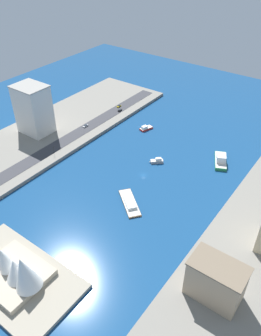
% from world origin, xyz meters
% --- Properties ---
extents(ground_plane, '(440.00, 440.00, 0.00)m').
position_xyz_m(ground_plane, '(0.00, 0.00, 0.00)').
color(ground_plane, navy).
extents(quay_east, '(70.00, 240.00, 2.55)m').
position_xyz_m(quay_east, '(93.65, 0.00, 1.27)').
color(quay_east, gray).
rests_on(quay_east, ground_plane).
extents(peninsula_point, '(67.91, 38.46, 2.00)m').
position_xyz_m(peninsula_point, '(3.80, 106.91, 1.00)').
color(peninsula_point, '#A89E89').
rests_on(peninsula_point, ground_plane).
extents(road_strip, '(11.79, 228.00, 0.15)m').
position_xyz_m(road_strip, '(73.28, 0.00, 2.62)').
color(road_strip, '#38383D').
rests_on(road_strip, quay_east).
extents(yacht_sleek_gray, '(9.62, 9.18, 3.76)m').
position_xyz_m(yacht_sleek_gray, '(0.85, -18.16, 1.36)').
color(yacht_sleek_gray, '#999EA3').
rests_on(yacht_sleek_gray, ground_plane).
extents(barge_flat_brown, '(25.30, 22.31, 2.93)m').
position_xyz_m(barge_flat_brown, '(-9.93, 29.54, 1.07)').
color(barge_flat_brown, brown).
rests_on(barge_flat_brown, ground_plane).
extents(ferry_green_doubledeck, '(16.80, 23.76, 7.14)m').
position_xyz_m(ferry_green_doubledeck, '(-36.65, -45.70, 2.48)').
color(ferry_green_doubledeck, '#2D8C4C').
rests_on(ferry_green_doubledeck, ground_plane).
extents(tugboat_red, '(7.99, 12.58, 3.60)m').
position_xyz_m(tugboat_red, '(34.34, -53.26, 1.28)').
color(tugboat_red, red).
rests_on(tugboat_red, ground_plane).
extents(hotel_broad_white, '(25.59, 20.70, 39.32)m').
position_xyz_m(hotel_broad_white, '(102.42, 5.61, 22.24)').
color(hotel_broad_white, silver).
rests_on(hotel_broad_white, quay_east).
extents(apartment_midrise_tan, '(25.20, 15.27, 21.31)m').
position_xyz_m(apartment_midrise_tan, '(-79.35, 58.91, 13.24)').
color(apartment_midrise_tan, tan).
rests_on(apartment_midrise_tan, quay_west).
extents(suv_black, '(1.93, 4.61, 1.61)m').
position_xyz_m(suv_black, '(69.55, -62.94, 3.48)').
color(suv_black, black).
rests_on(suv_black, road_strip).
extents(van_white, '(2.00, 5.22, 1.43)m').
position_xyz_m(van_white, '(75.28, -23.20, 3.42)').
color(van_white, black).
rests_on(van_white, road_strip).
extents(taxi_yellow_cab, '(2.09, 4.37, 1.59)m').
position_xyz_m(taxi_yellow_cab, '(75.52, -69.20, 3.49)').
color(taxi_yellow_cab, black).
rests_on(taxi_yellow_cab, road_strip).
extents(traffic_light_waterfront, '(0.36, 0.36, 6.50)m').
position_xyz_m(traffic_light_waterfront, '(65.99, 21.37, 6.89)').
color(traffic_light_waterfront, black).
rests_on(traffic_light_waterfront, quay_east).
extents(opera_landmark, '(36.82, 27.95, 21.25)m').
position_xyz_m(opera_landmark, '(1.91, 106.91, 9.54)').
color(opera_landmark, '#BCAD93').
rests_on(opera_landmark, peninsula_point).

